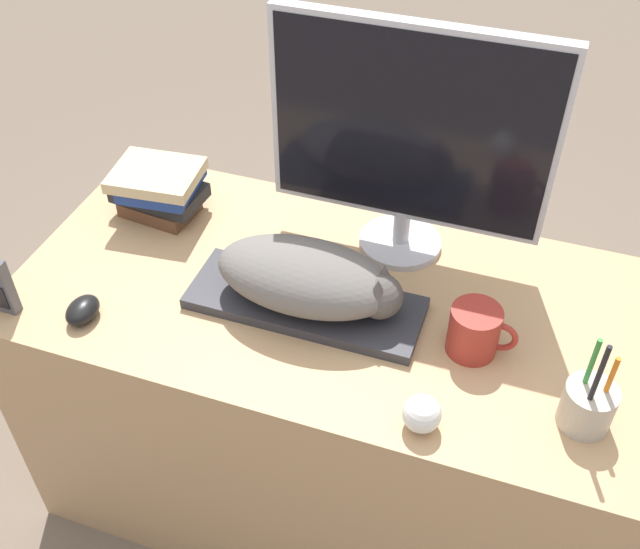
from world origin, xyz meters
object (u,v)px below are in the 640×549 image
at_px(cat, 311,278).
at_px(monitor, 410,135).
at_px(book_stack, 159,189).
at_px(baseball, 422,414).
at_px(keyboard, 305,303).
at_px(coffee_mug, 475,331).
at_px(computer_mouse, 83,310).
at_px(pen_cup, 588,405).

relative_size(cat, monitor, 0.66).
height_order(cat, book_stack, cat).
distance_m(cat, baseball, 0.35).
height_order(keyboard, coffee_mug, coffee_mug).
bearing_deg(monitor, coffee_mug, -50.63).
xyz_separation_m(computer_mouse, pen_cup, (0.97, 0.06, 0.03)).
distance_m(coffee_mug, book_stack, 0.79).
xyz_separation_m(computer_mouse, baseball, (0.70, -0.04, 0.01)).
bearing_deg(monitor, pen_cup, -40.52).
distance_m(monitor, book_stack, 0.60).
bearing_deg(monitor, book_stack, -173.56).
relative_size(keyboard, cat, 1.26).
relative_size(computer_mouse, pen_cup, 0.38).
bearing_deg(keyboard, coffee_mug, -0.53).
relative_size(computer_mouse, baseball, 1.20).
distance_m(coffee_mug, pen_cup, 0.24).
height_order(pen_cup, book_stack, pen_cup).
bearing_deg(cat, keyboard, 180.00).
bearing_deg(baseball, monitor, 108.76).
bearing_deg(book_stack, pen_cup, -16.96).
xyz_separation_m(baseball, book_stack, (-0.72, 0.40, 0.03)).
bearing_deg(baseball, cat, 142.69).
height_order(cat, pen_cup, pen_cup).
height_order(keyboard, cat, cat).
bearing_deg(monitor, keyboard, -117.79).
bearing_deg(pen_cup, cat, 168.55).
distance_m(keyboard, pen_cup, 0.57).
bearing_deg(baseball, keyboard, 143.97).
bearing_deg(book_stack, computer_mouse, -87.54).
bearing_deg(baseball, book_stack, 150.75).
bearing_deg(pen_cup, monitor, 139.48).
height_order(computer_mouse, baseball, baseball).
xyz_separation_m(monitor, coffee_mug, (0.21, -0.26, -0.24)).
distance_m(keyboard, baseball, 0.36).
bearing_deg(computer_mouse, coffee_mug, 12.75).
height_order(cat, coffee_mug, cat).
xyz_separation_m(cat, coffee_mug, (0.33, -0.00, -0.03)).
bearing_deg(coffee_mug, monitor, 129.37).
bearing_deg(computer_mouse, baseball, -3.11).
xyz_separation_m(cat, book_stack, (-0.44, 0.19, -0.02)).
distance_m(cat, pen_cup, 0.56).
distance_m(monitor, baseball, 0.55).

